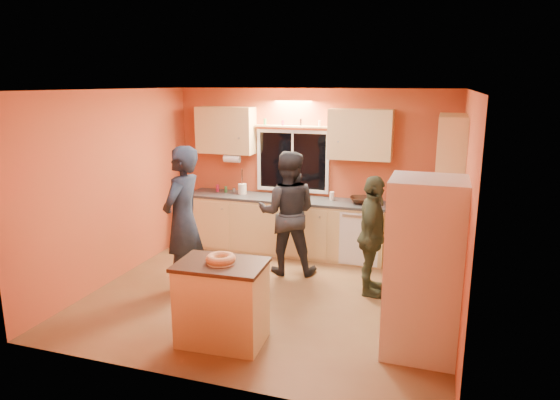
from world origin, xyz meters
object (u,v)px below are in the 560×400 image
at_px(refrigerator, 423,268).
at_px(person_left, 183,220).
at_px(person_center, 287,213).
at_px(island, 222,302).
at_px(person_right, 372,236).

height_order(refrigerator, person_left, person_left).
bearing_deg(person_center, person_left, 32.33).
bearing_deg(refrigerator, island, -167.05).
relative_size(island, person_center, 0.53).
xyz_separation_m(refrigerator, person_center, (-1.93, 1.67, -0.02)).
bearing_deg(island, person_right, 50.19).
distance_m(island, person_left, 1.59).
height_order(refrigerator, island, refrigerator).
relative_size(refrigerator, person_left, 0.94).
bearing_deg(refrigerator, person_right, 118.09).
xyz_separation_m(island, person_right, (1.30, 1.73, 0.33)).
relative_size(person_center, person_right, 1.13).
height_order(person_left, person_right, person_left).
distance_m(refrigerator, person_left, 3.09).
relative_size(person_left, person_center, 1.09).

